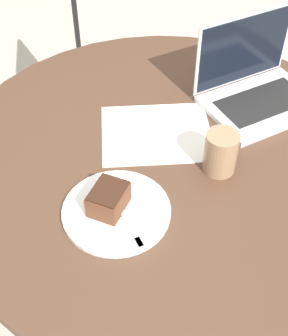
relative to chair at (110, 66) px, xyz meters
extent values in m
plane|color=#B7AD9E|center=(-0.15, -0.84, -0.48)|extent=(12.00, 12.00, 0.00)
cylinder|color=#4C3323|center=(-0.15, -0.84, -0.47)|extent=(0.45, 0.45, 0.02)
cylinder|color=#4C3323|center=(-0.15, -0.84, -0.10)|extent=(0.13, 0.13, 0.70)
cylinder|color=#4C3323|center=(-0.15, -0.84, 0.26)|extent=(1.18, 1.18, 0.03)
cube|color=black|center=(0.07, -0.02, -0.04)|extent=(0.52, 0.52, 0.02)
cube|color=black|center=(-0.12, 0.03, 0.21)|extent=(0.12, 0.38, 0.49)
cube|color=black|center=(0.31, 0.12, -0.26)|extent=(0.04, 0.04, 0.43)
cube|color=black|center=(0.21, -0.26, -0.26)|extent=(0.04, 0.04, 0.43)
cube|color=black|center=(-0.06, 0.22, -0.26)|extent=(0.04, 0.04, 0.43)
cube|color=black|center=(-0.16, -0.15, -0.26)|extent=(0.04, 0.04, 0.43)
cube|color=white|center=(-0.15, -0.77, 0.28)|extent=(0.37, 0.33, 0.00)
cylinder|color=white|center=(-0.35, -0.98, 0.28)|extent=(0.25, 0.25, 0.01)
cube|color=brown|center=(-0.37, -0.97, 0.32)|extent=(0.12, 0.12, 0.06)
cube|color=#351E13|center=(-0.37, -0.97, 0.35)|extent=(0.11, 0.11, 0.00)
cube|color=silver|center=(-0.35, -1.02, 0.29)|extent=(0.01, 0.17, 0.00)
cube|color=silver|center=(-0.35, -1.09, 0.29)|extent=(0.03, 0.03, 0.00)
cylinder|color=#997556|center=(-0.06, -0.95, 0.33)|extent=(0.08, 0.08, 0.11)
cube|color=silver|center=(0.18, -0.79, 0.29)|extent=(0.34, 0.25, 0.02)
cube|color=black|center=(0.18, -0.79, 0.30)|extent=(0.27, 0.15, 0.00)
cube|color=silver|center=(0.17, -0.67, 0.41)|extent=(0.32, 0.03, 0.22)
cube|color=black|center=(0.17, -0.67, 0.41)|extent=(0.30, 0.02, 0.20)
camera|label=1|loc=(-0.58, -1.63, 1.13)|focal=50.00mm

